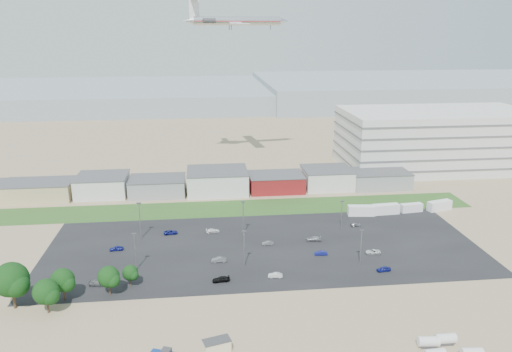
{
  "coord_description": "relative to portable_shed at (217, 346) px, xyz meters",
  "views": [
    {
      "loc": [
        -11.31,
        -107.15,
        58.76
      ],
      "look_at": [
        3.05,
        22.0,
        20.14
      ],
      "focal_mm": 35.0,
      "sensor_mm": 36.0,
      "label": 1
    }
  ],
  "objects": [
    {
      "name": "parked_car_7",
      "position": [
        16.06,
        47.13,
        -0.75
      ],
      "size": [
        3.36,
        1.25,
        1.1
      ],
      "primitive_type": "imported",
      "rotation": [
        0.0,
        0.0,
        -1.55
      ],
      "color": "#595B5E",
      "rests_on": "ground"
    },
    {
      "name": "tree_right",
      "position": [
        -23.66,
        24.01,
        2.67
      ],
      "size": [
        5.29,
        5.29,
        7.93
      ],
      "primitive_type": null,
      "color": "black",
      "rests_on": "ground"
    },
    {
      "name": "parking_lot",
      "position": [
        14.71,
        46.0,
        -1.3
      ],
      "size": [
        120.0,
        50.0,
        0.01
      ],
      "primitive_type": "cube",
      "color": "black",
      "rests_on": "ground"
    },
    {
      "name": "parked_car_4",
      "position": [
        1.87,
        37.9,
        -0.65
      ],
      "size": [
        3.95,
        1.4,
        1.3
      ],
      "primitive_type": "imported",
      "rotation": [
        0.0,
        0.0,
        -1.58
      ],
      "color": "#595B5E",
      "rests_on": "ground"
    },
    {
      "name": "tree_mid",
      "position": [
        -33.48,
        22.82,
        2.97
      ],
      "size": [
        5.69,
        5.69,
        8.54
      ],
      "primitive_type": null,
      "color": "black",
      "rests_on": "ground"
    },
    {
      "name": "tree_far_left",
      "position": [
        -43.32,
        20.36,
        4.75
      ],
      "size": [
        8.07,
        8.07,
        12.11
      ],
      "primitive_type": null,
      "color": "black",
      "rests_on": "ground"
    },
    {
      "name": "lightpole_back_m",
      "position": [
        9.73,
        54.56,
        4.02
      ],
      "size": [
        1.25,
        0.52,
        10.64
      ],
      "primitive_type": null,
      "color": "slate",
      "rests_on": "ground"
    },
    {
      "name": "parked_car_0",
      "position": [
        43.62,
        38.27,
        -0.74
      ],
      "size": [
        4.09,
        2.03,
        1.11
      ],
      "primitive_type": "imported",
      "rotation": [
        0.0,
        0.0,
        -1.62
      ],
      "color": "silver",
      "rests_on": "ground"
    },
    {
      "name": "tree_left",
      "position": [
        -35.55,
        17.63,
        3.13
      ],
      "size": [
        5.9,
        5.9,
        8.86
      ],
      "primitive_type": null,
      "color": "black",
      "rests_on": "ground"
    },
    {
      "name": "parked_car_3",
      "position": [
        1.93,
        27.28,
        -0.69
      ],
      "size": [
        4.35,
        2.07,
        1.22
      ],
      "primitive_type": "imported",
      "rotation": [
        0.0,
        0.0,
        -1.48
      ],
      "color": "black",
      "rests_on": "ground"
    },
    {
      "name": "storage_tank_nw",
      "position": [
        40.36,
        -2.87,
        -0.12
      ],
      "size": [
        4.13,
        2.39,
        2.36
      ],
      "primitive_type": null,
      "rotation": [
        0.0,
        0.0,
        -0.11
      ],
      "color": "silver",
      "rests_on": "ground"
    },
    {
      "name": "parking_garage",
      "position": [
        99.71,
        121.0,
        11.2
      ],
      "size": [
        80.0,
        40.0,
        25.0
      ],
      "primitive_type": "cube",
      "color": "silver",
      "rests_on": "ground"
    },
    {
      "name": "tree_near",
      "position": [
        -19.42,
        27.67,
        1.66
      ],
      "size": [
        3.94,
        3.94,
        5.92
      ],
      "primitive_type": null,
      "color": "black",
      "rests_on": "ground"
    },
    {
      "name": "building_row",
      "position": [
        -7.29,
        97.0,
        2.7
      ],
      "size": [
        170.0,
        20.0,
        8.0
      ],
      "primitive_type": null,
      "color": "silver",
      "rests_on": "ground"
    },
    {
      "name": "parked_car_5",
      "position": [
        -25.95,
        48.06,
        -0.67
      ],
      "size": [
        3.79,
        1.73,
        1.26
      ],
      "primitive_type": "imported",
      "rotation": [
        0.0,
        0.0,
        -1.51
      ],
      "color": "navy",
      "rests_on": "ground"
    },
    {
      "name": "hills_backdrop",
      "position": [
        49.71,
        341.0,
        3.2
      ],
      "size": [
        700.0,
        200.0,
        9.0
      ],
      "primitive_type": null,
      "color": "gray",
      "rests_on": "ground"
    },
    {
      "name": "box_trailer_d",
      "position": [
        77.08,
        68.6,
        0.29
      ],
      "size": [
        8.9,
        4.83,
        3.19
      ],
      "primitive_type": null,
      "rotation": [
        0.0,
        0.0,
        0.27
      ],
      "color": "silver",
      "rests_on": "ground"
    },
    {
      "name": "parked_car_6",
      "position": [
        0.8,
        57.66,
        -0.71
      ],
      "size": [
        4.15,
        1.93,
        1.17
      ],
      "primitive_type": "imported",
      "rotation": [
        0.0,
        0.0,
        1.64
      ],
      "color": "silver",
      "rests_on": "ground"
    },
    {
      "name": "portable_shed",
      "position": [
        0.0,
        0.0,
        0.0
      ],
      "size": [
        5.7,
        3.98,
        2.6
      ],
      "primitive_type": null,
      "rotation": [
        0.0,
        0.0,
        0.28
      ],
      "color": "beige",
      "rests_on": "ground"
    },
    {
      "name": "parked_car_12",
      "position": [
        29.41,
        48.38,
        -0.66
      ],
      "size": [
        4.63,
        2.39,
        1.29
      ],
      "primitive_type": "imported",
      "rotation": [
        0.0,
        0.0,
        -1.71
      ],
      "color": "#A5A5AA",
      "rests_on": "ground"
    },
    {
      "name": "airliner",
      "position": [
        14.64,
        134.79,
        60.34
      ],
      "size": [
        48.94,
        36.91,
        13.27
      ],
      "primitive_type": null,
      "rotation": [
        0.0,
        0.0,
        0.15
      ],
      "color": "silver"
    },
    {
      "name": "box_trailer_b",
      "position": [
        57.92,
        67.18,
        0.33
      ],
      "size": [
        8.87,
        3.4,
        3.26
      ],
      "primitive_type": null,
      "rotation": [
        0.0,
        0.0,
        0.08
      ],
      "color": "silver",
      "rests_on": "ground"
    },
    {
      "name": "parked_car_8",
      "position": [
        44.86,
        57.7,
        -0.75
      ],
      "size": [
        3.25,
        1.38,
        1.1
      ],
      "primitive_type": "imported",
      "rotation": [
        0.0,
        0.0,
        1.6
      ],
      "color": "#A5A5AA",
      "rests_on": "ground"
    },
    {
      "name": "box_trailer_c",
      "position": [
        67.1,
        68.17,
        0.08
      ],
      "size": [
        7.59,
        3.14,
        2.77
      ],
      "primitive_type": null,
      "rotation": [
        0.0,
        0.0,
        0.11
      ],
      "color": "silver",
      "rests_on": "ground"
    },
    {
      "name": "box_trailer_a",
      "position": [
        49.42,
        66.74,
        0.33
      ],
      "size": [
        8.93,
        3.66,
        3.26
      ],
      "primitive_type": null,
      "rotation": [
        0.0,
        0.0,
        -0.11
      ],
      "color": "silver",
      "rests_on": "ground"
    },
    {
      "name": "ground",
      "position": [
        9.71,
        26.0,
        -1.3
      ],
      "size": [
        700.0,
        700.0,
        0.0
      ],
      "primitive_type": "plane",
      "color": "#937B5E",
      "rests_on": "ground"
    },
    {
      "name": "parked_car_9",
      "position": [
        -11.67,
        57.89,
        -0.73
      ],
      "size": [
        4.26,
        2.31,
        1.14
      ],
      "primitive_type": "imported",
      "rotation": [
        0.0,
        0.0,
        1.68
      ],
      "color": "navy",
      "rests_on": "ground"
    },
    {
      "name": "storage_tank_ne",
      "position": [
        44.07,
        -2.33,
        -0.13
      ],
      "size": [
        3.91,
        1.96,
        2.34
      ],
      "primitive_type": null,
      "rotation": [
        0.0,
        0.0,
        0.0
      ],
      "color": "silver",
      "rests_on": "ground"
    },
    {
      "name": "parked_car_13",
      "position": [
        15.3,
        27.96,
        -0.72
      ],
      "size": [
        3.63,
        1.63,
        1.16
      ],
      "primitive_type": "imported",
      "rotation": [
        0.0,
        0.0,
        -1.69
      ],
      "color": "silver",
      "rests_on": "ground"
    },
    {
      "name": "lightpole_front_m",
      "position": [
        8.24,
        34.83,
        3.58
      ],
      "size": [
        1.15,
        0.48,
        9.76
      ],
      "primitive_type": null,
      "color": "slate",
      "rests_on": "ground"
    },
    {
      "name": "lightpole_front_r",
      "position": [
        38.2,
        32.74,
        3.44
      ],
      "size": [
        1.11,
        0.46,
        9.47
      ],
      "primitive_type": null,
      "color": "slate",
      "rests_on": "ground"
    },
    {
      "name": "lightpole_front_l",
      "position": [
        -19.08,
        35.98,
        3.64
      ],
      "size": [
        1.16,
        0.48,
        9.87
      ],
      "primitive_type": null,
      "color": "slate",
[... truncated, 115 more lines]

